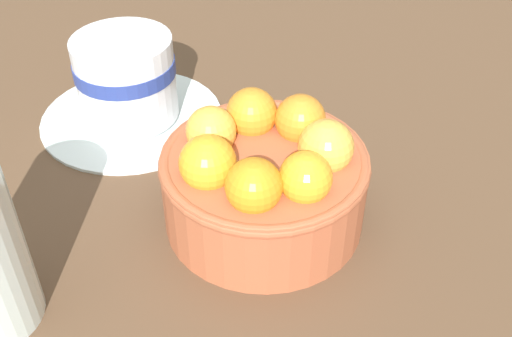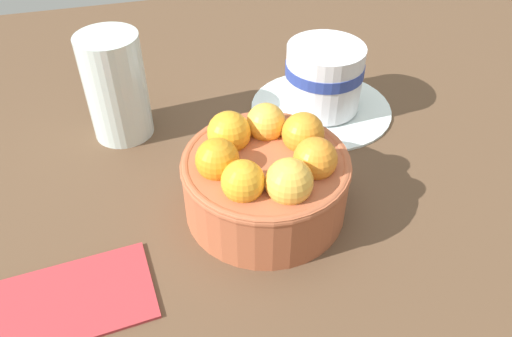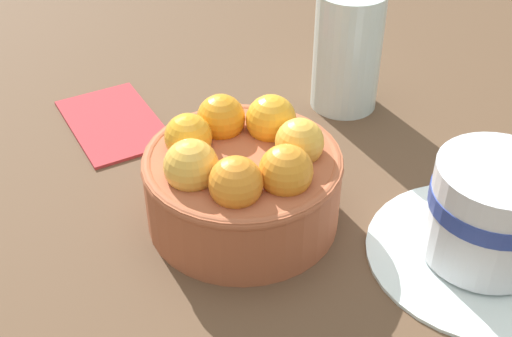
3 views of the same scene
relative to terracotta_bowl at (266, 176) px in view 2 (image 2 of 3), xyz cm
name	(u,v)px [view 2 (image 2 of 3)]	position (x,y,z in cm)	size (l,w,h in cm)	color
ground_plane	(265,224)	(-0.01, 0.00, -6.36)	(130.62, 107.58, 4.48)	brown
terracotta_bowl	(266,176)	(0.00, 0.00, 0.00)	(15.29, 15.29, 8.98)	#AD5938
coffee_cup	(323,82)	(11.16, 14.51, -0.33)	(16.93, 16.93, 8.29)	white
water_glass	(116,87)	(-12.16, 16.06, 1.79)	(6.58, 6.58, 11.83)	silver
folded_napkin	(72,299)	(-17.79, -6.12, -3.82)	(12.72, 7.99, 0.60)	#B23338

